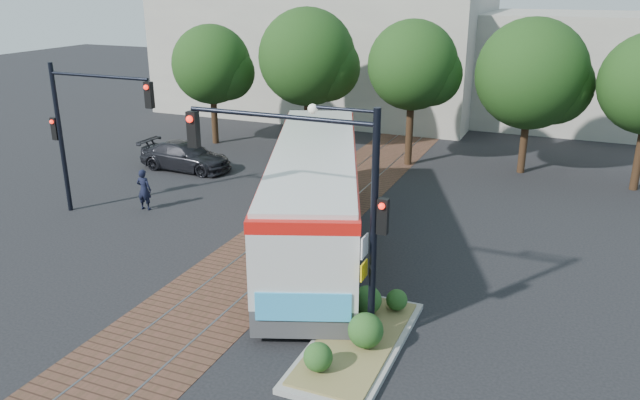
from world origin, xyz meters
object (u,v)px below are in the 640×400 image
(signal_pole_main, at_px, (326,187))
(parked_car, at_px, (186,156))
(signal_pole_left, at_px, (80,120))
(city_bus, at_px, (315,191))
(officer, at_px, (144,190))
(traffic_island, at_px, (359,334))

(signal_pole_main, relative_size, parked_car, 1.27)
(signal_pole_left, height_order, parked_car, signal_pole_left)
(city_bus, distance_m, signal_pole_main, 6.54)
(officer, bearing_deg, city_bus, 170.92)
(city_bus, height_order, parked_car, city_bus)
(city_bus, bearing_deg, traffic_island, -77.78)
(signal_pole_main, distance_m, parked_car, 17.28)
(traffic_island, bearing_deg, signal_pole_left, 159.64)
(traffic_island, distance_m, signal_pole_main, 3.95)
(signal_pole_left, bearing_deg, traffic_island, -20.36)
(city_bus, bearing_deg, officer, 155.13)
(traffic_island, xyz_separation_m, signal_pole_main, (-0.96, 0.09, 3.83))
(officer, bearing_deg, signal_pole_main, 144.94)
(traffic_island, xyz_separation_m, signal_pole_left, (-13.19, 4.89, 3.54))
(city_bus, distance_m, signal_pole_left, 9.73)
(signal_pole_left, bearing_deg, parked_car, 90.90)
(city_bus, bearing_deg, signal_pole_left, 163.49)
(city_bus, height_order, signal_pole_left, signal_pole_left)
(traffic_island, distance_m, officer, 13.08)
(signal_pole_main, relative_size, officer, 3.49)
(city_bus, height_order, signal_pole_main, signal_pole_main)
(traffic_island, bearing_deg, officer, 151.82)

